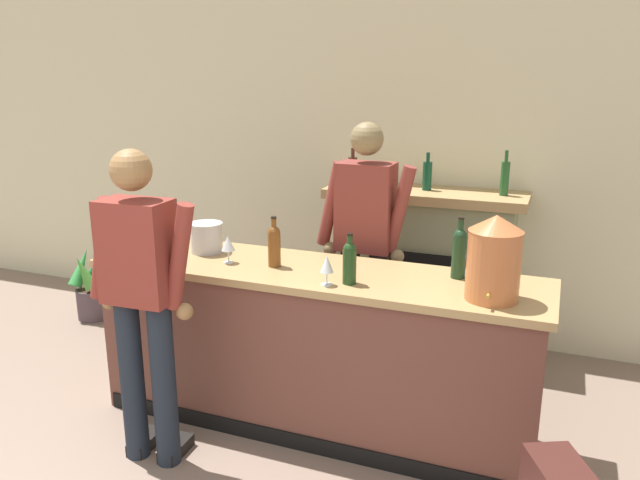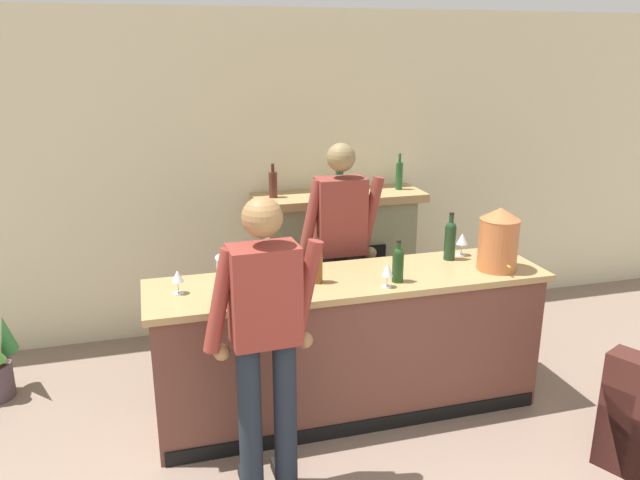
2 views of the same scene
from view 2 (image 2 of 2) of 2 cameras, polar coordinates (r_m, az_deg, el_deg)
The scene contains 14 objects.
wall_back_panel at distance 5.48m, azimuth -4.69°, elevation 5.97°, with size 12.00×0.07×2.75m.
bar_counter at distance 4.30m, azimuth 2.68°, elevation -9.58°, with size 2.66×0.67×0.99m.
fireplace_stone at distance 5.56m, azimuth 1.63°, elevation -1.79°, with size 1.47×0.52×1.56m.
person_customer at distance 3.36m, azimuth -5.01°, elevation -8.93°, with size 0.66×0.31×1.73m.
person_bartender at distance 4.67m, azimuth 1.87°, elevation -0.81°, with size 0.66×0.30×1.79m.
copper_dispenser at distance 4.35m, azimuth 16.01°, elevation 0.11°, with size 0.27×0.31×0.43m.
ice_bucket_steel at distance 3.99m, azimuth -8.02°, elevation -2.77°, with size 0.21×0.21×0.19m.
wine_bottle_rose_blush at distance 4.50m, azimuth 11.82°, elevation 0.12°, with size 0.08×0.08×0.34m.
wine_bottle_port_short at distance 4.02m, azimuth 7.15°, elevation -2.11°, with size 0.07×0.07×0.28m.
wine_bottle_cabernet_heavy at distance 3.97m, azimuth -0.29°, elevation -2.09°, with size 0.07×0.07×0.30m.
wine_glass_near_bucket at distance 3.92m, azimuth 6.17°, elevation -2.76°, with size 0.07×0.07×0.16m.
wine_glass_front_left at distance 3.90m, azimuth -12.89°, elevation -3.34°, with size 0.08×0.08×0.15m.
wine_glass_mid_counter at distance 4.62m, azimuth 12.87°, elevation 0.04°, with size 0.08×0.08×0.17m.
wine_glass_front_right at distance 3.88m, azimuth -4.13°, elevation -2.88°, with size 0.08×0.08×0.17m.
Camera 2 is at (-1.03, -0.99, 2.43)m, focal length 35.00 mm.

